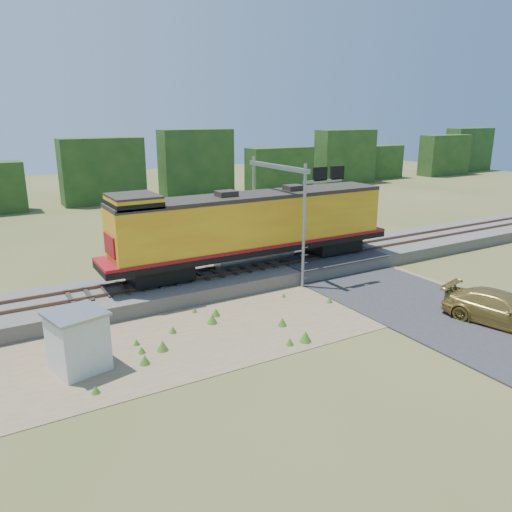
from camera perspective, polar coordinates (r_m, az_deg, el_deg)
ground at (r=24.92m, az=3.27°, el=-7.00°), size 140.00×140.00×0.00m
ballast at (r=29.63m, az=-3.14°, el=-2.38°), size 70.00×5.00×0.80m
rails at (r=29.48m, az=-3.15°, el=-1.49°), size 70.00×1.54×0.16m
dirt_shoulder at (r=24.35m, az=-1.34°, el=-7.50°), size 26.00×8.00×0.03m
road at (r=29.60m, az=13.86°, el=-3.49°), size 7.00×66.00×0.86m
tree_line_north at (r=58.85m, az=-17.82°, el=8.71°), size 130.00×3.00×6.50m
weed_clumps at (r=23.40m, az=-4.11°, el=-8.60°), size 15.00×6.20×0.56m
locomotive at (r=29.55m, az=-0.61°, el=3.45°), size 18.48×2.82×4.77m
shed at (r=20.80m, az=-19.68°, el=-9.12°), size 2.46×2.46×2.41m
signal_gantry at (r=29.78m, az=3.73°, el=7.45°), size 2.81×6.20×7.10m
car at (r=26.44m, az=26.31°, el=-5.50°), size 3.53×5.79×1.57m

